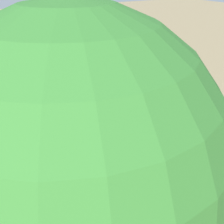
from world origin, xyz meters
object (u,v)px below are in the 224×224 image
at_px(conductor_person, 88,91).
at_px(park_bench, 186,169).
at_px(locomotive, 84,121).
at_px(oak_tree_near, 77,157).
at_px(passenger_car, 140,109).

distance_m(conductor_person, park_bench, 3.58).
bearing_deg(park_bench, locomotive, 20.16).
distance_m(locomotive, park_bench, 2.91).
bearing_deg(conductor_person, park_bench, -172.01).
bearing_deg(oak_tree_near, locomotive, -24.08).
xyz_separation_m(conductor_person, park_bench, (-3.51, -0.49, -0.54)).
xyz_separation_m(passenger_car, conductor_person, (0.78, 1.26, 0.53)).
relative_size(locomotive, park_bench, 1.06).
bearing_deg(park_bench, passenger_car, -15.72).
distance_m(passenger_car, conductor_person, 1.57).
distance_m(conductor_person, oak_tree_near, 5.85).
xyz_separation_m(conductor_person, oak_tree_near, (-5.05, 2.42, 1.71)).
xyz_separation_m(passenger_car, park_bench, (-2.73, 0.77, -0.01)).
bearing_deg(conductor_person, oak_tree_near, 154.41).
bearing_deg(oak_tree_near, passenger_car, -40.74).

